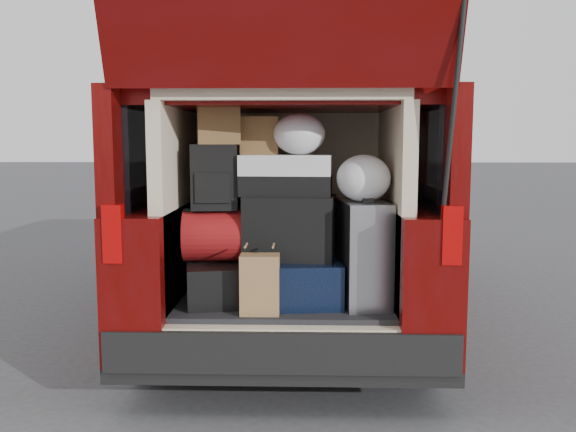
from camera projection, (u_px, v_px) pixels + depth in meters
The scene contains 15 objects.
ground at pixel (283, 399), 3.54m from camera, with size 80.00×80.00×0.00m, color #363639.
minivan at pixel (291, 209), 5.27m from camera, with size 1.90×5.35×2.77m.
load_floor at pixel (285, 338), 3.78m from camera, with size 1.24×1.05×0.55m, color black.
black_hardshell at pixel (222, 280), 3.65m from camera, with size 0.42×0.58×0.23m, color black.
navy_hardshell at pixel (297, 279), 3.61m from camera, with size 0.48×0.58×0.25m, color black.
silver_roller at pixel (364, 254), 3.49m from camera, with size 0.25×0.40×0.60m, color silver.
kraft_bag at pixel (260, 284), 3.32m from camera, with size 0.21×0.14×0.33m, color olive.
red_duffel at pixel (224, 235), 3.61m from camera, with size 0.47×0.31×0.31m, color maroon.
black_soft_case at pixel (290, 227), 3.57m from camera, with size 0.52×0.31×0.37m, color black.
backpack at pixel (214, 177), 3.54m from camera, with size 0.27×0.16×0.38m, color black.
twotone_duffel at pixel (286, 175), 3.55m from camera, with size 0.53×0.27×0.24m, color white.
grocery_sack_lower at pixel (219, 125), 3.53m from camera, with size 0.24×0.20×0.22m, color brown.
grocery_sack_upper at pixel (259, 136), 3.63m from camera, with size 0.22×0.18×0.22m, color brown.
plastic_bag_center at pixel (299, 134), 3.55m from camera, with size 0.30×0.28×0.24m, color white.
plastic_bag_right at pixel (364, 178), 3.43m from camera, with size 0.31×0.29×0.27m, color white.
Camera 1 is at (0.12, -3.38, 1.49)m, focal length 38.00 mm.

